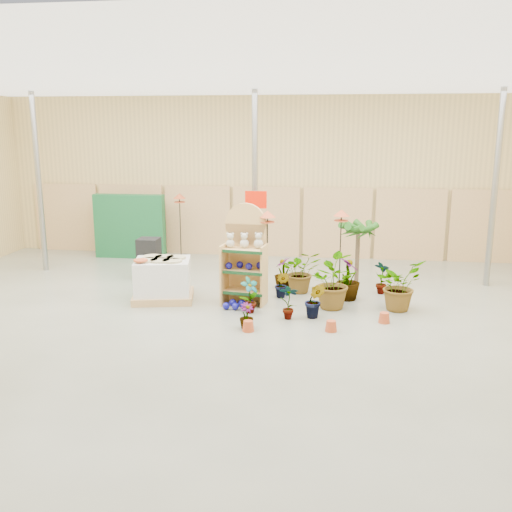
{
  "coord_description": "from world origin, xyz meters",
  "views": [
    {
      "loc": [
        1.86,
        -10.04,
        3.65
      ],
      "look_at": [
        0.3,
        1.5,
        1.0
      ],
      "focal_mm": 40.0,
      "sensor_mm": 36.0,
      "label": 1
    }
  ],
  "objects": [
    {
      "name": "potted_plant_6",
      "position": [
        1.2,
        2.36,
        0.48
      ],
      "size": [
        1.05,
        0.97,
        0.96
      ],
      "primitive_type": "imported",
      "rotation": [
        0.0,
        0.0,
        0.3
      ],
      "color": "#1B4D12",
      "rests_on": "ground"
    },
    {
      "name": "trellis_stock",
      "position": [
        -3.8,
        5.2,
        0.9
      ],
      "size": [
        2.0,
        0.3,
        1.8
      ],
      "primitive_type": "cube",
      "color": "#135329",
      "rests_on": "ground"
    },
    {
      "name": "gazing_balls_shelf",
      "position": [
        0.08,
        1.32,
        0.83
      ],
      "size": [
        0.78,
        0.27,
        0.15
      ],
      "color": "#13128C",
      "rests_on": "display_shelf"
    },
    {
      "name": "potted_plant_10",
      "position": [
        3.24,
        1.37,
        0.52
      ],
      "size": [
        1.23,
        1.24,
        1.04
      ],
      "primitive_type": "imported",
      "rotation": [
        0.0,
        0.0,
        0.84
      ],
      "color": "#1B4D12",
      "rests_on": "ground"
    },
    {
      "name": "potted_plant_5",
      "position": [
        0.82,
        1.85,
        0.3
      ],
      "size": [
        0.4,
        0.37,
        0.59
      ],
      "primitive_type": "imported",
      "rotation": [
        0.0,
        0.0,
        5.87
      ],
      "color": "#1B4D12",
      "rests_on": "ground"
    },
    {
      "name": "display_shelf",
      "position": [
        0.08,
        1.44,
        0.96
      ],
      "size": [
        0.96,
        0.68,
        2.11
      ],
      "rotation": [
        0.0,
        0.0,
        -0.15
      ],
      "color": "tan",
      "rests_on": "ground"
    },
    {
      "name": "bird_table_front",
      "position": [
        0.54,
        1.51,
        1.83
      ],
      "size": [
        0.34,
        0.34,
        1.97
      ],
      "color": "black",
      "rests_on": "ground"
    },
    {
      "name": "potted_plant_11",
      "position": [
        0.79,
        2.6,
        0.37
      ],
      "size": [
        0.43,
        0.43,
        0.75
      ],
      "primitive_type": "imported",
      "rotation": [
        0.0,
        0.0,
        4.75
      ],
      "color": "#1B4D12",
      "rests_on": "ground"
    },
    {
      "name": "offer_sign",
      "position": [
        0.1,
        2.98,
        1.57
      ],
      "size": [
        0.5,
        0.08,
        2.2
      ],
      "color": "gray",
      "rests_on": "ground"
    },
    {
      "name": "potted_plant_7",
      "position": [
        0.35,
        -0.16,
        0.24
      ],
      "size": [
        0.38,
        0.38,
        0.48
      ],
      "primitive_type": "imported",
      "rotation": [
        0.0,
        0.0,
        0.65
      ],
      "color": "#1B4D12",
      "rests_on": "ground"
    },
    {
      "name": "teddy_bears",
      "position": [
        0.1,
        1.34,
        1.34
      ],
      "size": [
        0.78,
        0.2,
        0.32
      ],
      "color": "beige",
      "rests_on": "display_shelf"
    },
    {
      "name": "charcoal_planters",
      "position": [
        -2.55,
        3.06,
        0.5
      ],
      "size": [
        0.5,
        0.5,
        1.0
      ],
      "color": "black",
      "rests_on": "ground"
    },
    {
      "name": "bird_table_back",
      "position": [
        -2.25,
        4.88,
        1.76
      ],
      "size": [
        0.34,
        0.34,
        1.89
      ],
      "color": "black",
      "rests_on": "ground"
    },
    {
      "name": "bird_table_right",
      "position": [
        2.05,
        2.07,
        1.8
      ],
      "size": [
        0.34,
        0.34,
        1.94
      ],
      "color": "black",
      "rests_on": "ground"
    },
    {
      "name": "potted_plant_3",
      "position": [
        2.24,
        1.93,
        0.47
      ],
      "size": [
        0.65,
        0.65,
        0.93
      ],
      "primitive_type": "imported",
      "rotation": [
        0.0,
        0.0,
        1.86
      ],
      "color": "#1B4D12",
      "rests_on": "ground"
    },
    {
      "name": "room",
      "position": [
        0.0,
        0.91,
        2.21
      ],
      "size": [
        15.2,
        12.1,
        4.7
      ],
      "color": "slate",
      "rests_on": "ground"
    },
    {
      "name": "gazing_balls_floor",
      "position": [
        0.01,
        1.01,
        0.07
      ],
      "size": [
        0.63,
        0.39,
        0.15
      ],
      "color": "#13128C",
      "rests_on": "ground"
    },
    {
      "name": "potted_plant_2",
      "position": [
        1.86,
        1.29,
        0.55
      ],
      "size": [
        1.22,
        1.28,
        1.1
      ],
      "primitive_type": "imported",
      "rotation": [
        0.0,
        0.0,
        2.04
      ],
      "color": "#1B4D12",
      "rests_on": "ground"
    },
    {
      "name": "potted_plant_4",
      "position": [
        3.0,
        2.46,
        0.38
      ],
      "size": [
        0.48,
        0.46,
        0.76
      ],
      "primitive_type": "imported",
      "rotation": [
        0.0,
        0.0,
        2.45
      ],
      "color": "#1B4D12",
      "rests_on": "ground"
    },
    {
      "name": "potted_plant_8",
      "position": [
        1.08,
        0.48,
        0.35
      ],
      "size": [
        0.39,
        0.28,
        0.69
      ],
      "primitive_type": "imported",
      "rotation": [
        0.0,
        0.0,
        3.04
      ],
      "color": "#1B4D12",
      "rests_on": "ground"
    },
    {
      "name": "potted_plant_1",
      "position": [
        1.57,
        0.61,
        0.35
      ],
      "size": [
        0.41,
        0.34,
        0.71
      ],
      "primitive_type": "imported",
      "rotation": [
        0.0,
        0.0,
        6.22
      ],
      "color": "#1B4D12",
      "rests_on": "ground"
    },
    {
      "name": "pallet_stack",
      "position": [
        -1.7,
        1.36,
        0.45
      ],
      "size": [
        1.43,
        1.27,
        0.93
      ],
      "rotation": [
        0.0,
        0.0,
        0.2
      ],
      "color": "tan",
      "rests_on": "ground"
    },
    {
      "name": "palm",
      "position": [
        2.46,
        3.01,
        1.38
      ],
      "size": [
        0.7,
        0.7,
        1.63
      ],
      "color": "brown",
      "rests_on": "ground"
    },
    {
      "name": "potted_plant_0",
      "position": [
        0.28,
        0.73,
        0.37
      ],
      "size": [
        0.46,
        0.45,
        0.73
      ],
      "primitive_type": "imported",
      "rotation": [
        0.0,
        0.0,
        0.74
      ],
      "color": "#1B4D12",
      "rests_on": "ground"
    }
  ]
}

